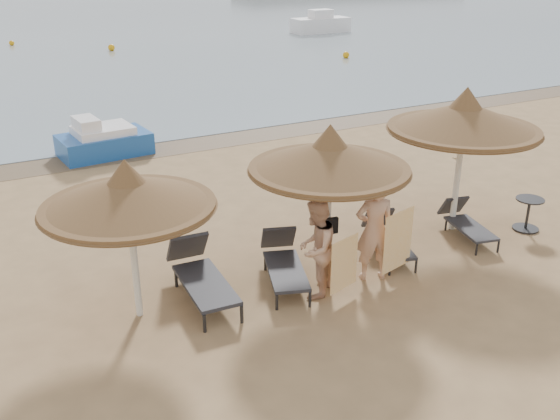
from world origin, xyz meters
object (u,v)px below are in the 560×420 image
(lounger_far_right, at_px, (465,222))
(pedal_boat, at_px, (103,141))
(palapa_center, at_px, (329,157))
(palapa_right, at_px, (464,118))
(lounger_near_right, at_px, (387,236))
(person_left, at_px, (316,241))
(lounger_near_left, at_px, (284,261))
(side_table, at_px, (528,215))
(lounger_far_left, at_px, (200,273))
(person_right, at_px, (375,222))
(palapa_left, at_px, (127,193))

(lounger_far_right, xyz_separation_m, pedal_boat, (-5.32, 8.99, 0.11))
(palapa_center, height_order, palapa_right, palapa_right)
(lounger_near_right, bearing_deg, person_left, -143.64)
(lounger_near_right, distance_m, person_left, 2.28)
(lounger_near_left, relative_size, lounger_near_right, 1.10)
(palapa_right, bearing_deg, side_table, -29.98)
(palapa_center, distance_m, palapa_right, 3.44)
(palapa_right, distance_m, lounger_far_left, 6.08)
(lounger_near_left, relative_size, pedal_boat, 0.75)
(lounger_near_right, distance_m, side_table, 3.33)
(palapa_right, bearing_deg, lounger_near_left, -176.54)
(lounger_far_left, bearing_deg, side_table, -2.85)
(lounger_near_left, bearing_deg, person_right, -6.67)
(palapa_center, distance_m, person_left, 1.47)
(palapa_center, xyz_separation_m, person_right, (0.63, -0.55, -1.13))
(palapa_left, distance_m, lounger_near_right, 5.26)
(palapa_center, distance_m, person_right, 1.41)
(palapa_center, relative_size, person_left, 1.40)
(pedal_boat, bearing_deg, palapa_left, -105.17)
(palapa_right, height_order, side_table, palapa_right)
(side_table, height_order, person_right, person_right)
(palapa_center, xyz_separation_m, side_table, (4.77, -0.39, -1.92))
(lounger_near_right, distance_m, person_right, 1.35)
(side_table, bearing_deg, palapa_left, 175.82)
(palapa_left, relative_size, pedal_boat, 1.04)
(palapa_left, bearing_deg, lounger_far_right, -1.85)
(lounger_far_left, xyz_separation_m, person_right, (2.96, -0.89, 0.70))
(lounger_far_right, distance_m, side_table, 1.44)
(side_table, relative_size, pedal_boat, 0.27)
(palapa_center, distance_m, lounger_far_left, 2.98)
(palapa_right, distance_m, lounger_far_right, 2.14)
(lounger_near_right, bearing_deg, palapa_left, -163.54)
(palapa_center, bearing_deg, person_right, -41.18)
(palapa_left, bearing_deg, palapa_right, 1.52)
(palapa_left, relative_size, palapa_center, 0.95)
(person_right, height_order, pedal_boat, person_right)
(lounger_far_left, relative_size, side_table, 2.99)
(person_right, bearing_deg, palapa_center, -23.24)
(lounger_far_right, bearing_deg, lounger_near_left, -169.14)
(person_right, relative_size, pedal_boat, 0.86)
(side_table, distance_m, person_left, 5.39)
(palapa_center, distance_m, side_table, 5.15)
(lounger_far_left, relative_size, pedal_boat, 0.81)
(palapa_right, xyz_separation_m, lounger_near_left, (-4.23, -0.26, -2.05))
(palapa_center, xyz_separation_m, lounger_far_right, (3.38, -0.01, -1.93))
(palapa_center, relative_size, pedal_boat, 1.09)
(side_table, bearing_deg, lounger_near_right, 170.73)
(lounger_near_right, distance_m, pedal_boat, 9.47)
(palapa_left, relative_size, lounger_far_right, 1.62)
(person_right, bearing_deg, person_left, 18.60)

